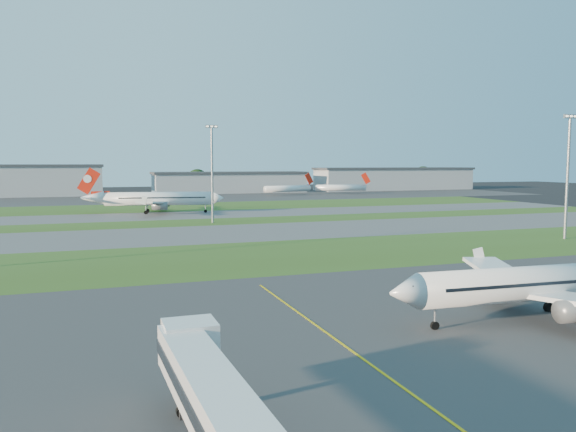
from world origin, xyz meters
name	(u,v)px	position (x,y,z in m)	size (l,w,h in m)	color
ground	(310,371)	(0.00, 0.00, 0.00)	(700.00, 700.00, 0.00)	black
apron_near	(310,371)	(0.00, 0.00, 0.01)	(300.00, 70.00, 0.01)	#333335
grass_strip_a	(193,260)	(0.00, 52.00, 0.01)	(300.00, 34.00, 0.01)	#37511B
taxiway_a	(167,236)	(0.00, 85.00, 0.01)	(300.00, 32.00, 0.01)	#515154
grass_strip_b	(154,224)	(0.00, 110.00, 0.01)	(300.00, 18.00, 0.01)	#37511B
taxiway_b	(146,216)	(0.00, 132.00, 0.01)	(300.00, 26.00, 0.01)	#515154
grass_strip_c	(138,208)	(0.00, 165.00, 0.01)	(300.00, 40.00, 0.01)	#37511B
apron_far	(127,198)	(0.00, 225.00, 0.01)	(400.00, 80.00, 0.01)	#333335
yellow_line	(368,364)	(5.00, 0.00, 0.00)	(0.25, 60.00, 0.02)	gold
jet_bridge	(231,431)	(-9.81, -15.24, 4.01)	(4.20, 26.90, 6.20)	silver
airliner_parked	(543,284)	(27.41, 5.32, 3.74)	(34.15, 28.92, 10.65)	white
airliner_taxiing	(158,199)	(4.47, 141.43, 4.54)	(41.11, 34.58, 12.92)	white
mini_jet_near	(288,189)	(76.68, 223.12, 3.28)	(28.19, 9.25, 9.48)	white
mini_jet_far	(341,188)	(106.31, 224.46, 3.28)	(28.24, 9.01, 9.48)	white
light_mast_centre	(212,167)	(15.00, 108.00, 14.81)	(3.20, 0.70, 25.80)	gray
light_mast_east	(568,168)	(78.00, 52.00, 14.81)	(3.20, 0.70, 25.80)	gray
hangar_west	(25,180)	(-45.00, 255.00, 7.64)	(71.40, 23.00, 15.20)	#9FA2A7
hangar_east	(230,182)	(55.00, 255.00, 5.64)	(81.60, 23.00, 11.20)	#9FA2A7
hangar_far_east	(394,179)	(155.00, 255.00, 6.64)	(96.90, 23.00, 13.20)	#9FA2A7
tree_mid_west	(81,183)	(-20.00, 266.00, 5.84)	(9.90, 9.90, 10.80)	black
tree_mid_east	(197,180)	(40.00, 269.00, 6.81)	(11.55, 11.55, 12.60)	black
tree_east	(324,179)	(115.00, 267.00, 6.16)	(10.45, 10.45, 11.40)	black
tree_far_east	(423,176)	(185.00, 271.00, 7.46)	(12.65, 12.65, 13.80)	black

